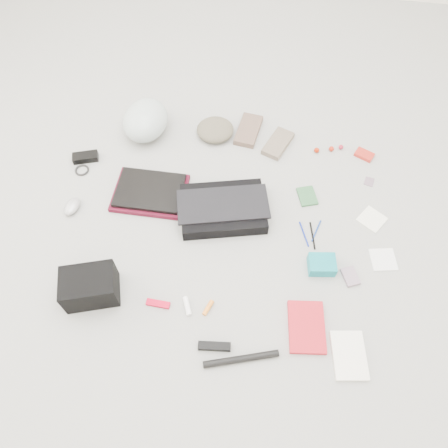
% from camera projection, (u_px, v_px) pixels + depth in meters
% --- Properties ---
extents(ground_plane, '(4.00, 4.00, 0.00)m').
position_uv_depth(ground_plane, '(224.00, 230.00, 2.01)').
color(ground_plane, gray).
extents(messenger_bag, '(0.44, 0.36, 0.06)m').
position_uv_depth(messenger_bag, '(223.00, 209.00, 2.03)').
color(messenger_bag, black).
rests_on(messenger_bag, ground_plane).
extents(bag_flap, '(0.45, 0.29, 0.01)m').
position_uv_depth(bag_flap, '(223.00, 204.00, 2.00)').
color(bag_flap, black).
rests_on(bag_flap, messenger_bag).
extents(laptop_sleeve, '(0.35, 0.26, 0.02)m').
position_uv_depth(laptop_sleeve, '(150.00, 193.00, 2.10)').
color(laptop_sleeve, '#510B1D').
rests_on(laptop_sleeve, ground_plane).
extents(laptop, '(0.32, 0.23, 0.02)m').
position_uv_depth(laptop, '(150.00, 190.00, 2.08)').
color(laptop, black).
rests_on(laptop, laptop_sleeve).
extents(bike_helmet, '(0.25, 0.30, 0.17)m').
position_uv_depth(bike_helmet, '(145.00, 120.00, 2.26)').
color(bike_helmet, silver).
rests_on(bike_helmet, ground_plane).
extents(beanie, '(0.23, 0.22, 0.07)m').
position_uv_depth(beanie, '(215.00, 130.00, 2.29)').
color(beanie, brown).
rests_on(beanie, ground_plane).
extents(mitten_left, '(0.13, 0.23, 0.03)m').
position_uv_depth(mitten_left, '(248.00, 130.00, 2.31)').
color(mitten_left, brown).
rests_on(mitten_left, ground_plane).
extents(mitten_right, '(0.16, 0.22, 0.03)m').
position_uv_depth(mitten_right, '(278.00, 143.00, 2.26)').
color(mitten_right, '#726253').
rests_on(mitten_right, ground_plane).
extents(power_brick, '(0.14, 0.10, 0.03)m').
position_uv_depth(power_brick, '(85.00, 157.00, 2.21)').
color(power_brick, black).
rests_on(power_brick, ground_plane).
extents(cable_coil, '(0.09, 0.09, 0.01)m').
position_uv_depth(cable_coil, '(82.00, 170.00, 2.18)').
color(cable_coil, black).
rests_on(cable_coil, ground_plane).
extents(mouse, '(0.08, 0.11, 0.04)m').
position_uv_depth(mouse, '(72.00, 206.00, 2.05)').
color(mouse, '#9D9DA0').
rests_on(mouse, ground_plane).
extents(camera_bag, '(0.25, 0.21, 0.14)m').
position_uv_depth(camera_bag, '(90.00, 287.00, 1.78)').
color(camera_bag, black).
rests_on(camera_bag, ground_plane).
extents(multitool, '(0.10, 0.03, 0.02)m').
position_uv_depth(multitool, '(158.00, 304.00, 1.81)').
color(multitool, '#BC021E').
rests_on(multitool, ground_plane).
extents(toiletry_tube_white, '(0.05, 0.08, 0.02)m').
position_uv_depth(toiletry_tube_white, '(187.00, 306.00, 1.80)').
color(toiletry_tube_white, white).
rests_on(toiletry_tube_white, ground_plane).
extents(toiletry_tube_orange, '(0.04, 0.07, 0.02)m').
position_uv_depth(toiletry_tube_orange, '(208.00, 308.00, 1.80)').
color(toiletry_tube_orange, orange).
rests_on(toiletry_tube_orange, ground_plane).
extents(u_lock, '(0.13, 0.05, 0.03)m').
position_uv_depth(u_lock, '(214.00, 346.00, 1.71)').
color(u_lock, black).
rests_on(u_lock, ground_plane).
extents(bike_pump, '(0.29, 0.12, 0.03)m').
position_uv_depth(bike_pump, '(241.00, 359.00, 1.68)').
color(bike_pump, black).
rests_on(bike_pump, ground_plane).
extents(book_red, '(0.17, 0.23, 0.02)m').
position_uv_depth(book_red, '(307.00, 327.00, 1.75)').
color(book_red, red).
rests_on(book_red, ground_plane).
extents(book_white, '(0.16, 0.21, 0.02)m').
position_uv_depth(book_white, '(349.00, 355.00, 1.69)').
color(book_white, white).
rests_on(book_white, ground_plane).
extents(notepad, '(0.11, 0.13, 0.01)m').
position_uv_depth(notepad, '(307.00, 196.00, 2.10)').
color(notepad, '#2C5B34').
rests_on(notepad, ground_plane).
extents(pen_blue, '(0.06, 0.13, 0.01)m').
position_uv_depth(pen_blue, '(304.00, 234.00, 1.99)').
color(pen_blue, navy).
rests_on(pen_blue, ground_plane).
extents(pen_black, '(0.04, 0.14, 0.01)m').
position_uv_depth(pen_black, '(313.00, 236.00, 1.98)').
color(pen_black, black).
rests_on(pen_black, ground_plane).
extents(pen_navy, '(0.04, 0.12, 0.01)m').
position_uv_depth(pen_navy, '(316.00, 231.00, 2.00)').
color(pen_navy, navy).
rests_on(pen_navy, ground_plane).
extents(accordion_wallet, '(0.13, 0.11, 0.06)m').
position_uv_depth(accordion_wallet, '(322.00, 265.00, 1.88)').
color(accordion_wallet, '#0D8391').
rests_on(accordion_wallet, ground_plane).
extents(card_deck, '(0.09, 0.10, 0.02)m').
position_uv_depth(card_deck, '(350.00, 276.00, 1.87)').
color(card_deck, gray).
rests_on(card_deck, ground_plane).
extents(napkin_top, '(0.15, 0.15, 0.01)m').
position_uv_depth(napkin_top, '(372.00, 219.00, 2.03)').
color(napkin_top, white).
rests_on(napkin_top, ground_plane).
extents(napkin_bottom, '(0.13, 0.13, 0.01)m').
position_uv_depth(napkin_bottom, '(383.00, 260.00, 1.92)').
color(napkin_bottom, white).
rests_on(napkin_bottom, ground_plane).
extents(lollipop_a, '(0.03, 0.03, 0.03)m').
position_uv_depth(lollipop_a, '(317.00, 150.00, 2.24)').
color(lollipop_a, '#A21D04').
rests_on(lollipop_a, ground_plane).
extents(lollipop_b, '(0.03, 0.03, 0.03)m').
position_uv_depth(lollipop_b, '(331.00, 149.00, 2.25)').
color(lollipop_b, '#AF210F').
rests_on(lollipop_b, ground_plane).
extents(lollipop_c, '(0.03, 0.03, 0.02)m').
position_uv_depth(lollipop_c, '(341.00, 147.00, 2.26)').
color(lollipop_c, maroon).
rests_on(lollipop_c, ground_plane).
extents(altoids_tin, '(0.11, 0.09, 0.02)m').
position_uv_depth(altoids_tin, '(364.00, 155.00, 2.23)').
color(altoids_tin, red).
rests_on(altoids_tin, ground_plane).
extents(stamp_sheet, '(0.05, 0.06, 0.00)m').
position_uv_depth(stamp_sheet, '(369.00, 182.00, 2.15)').
color(stamp_sheet, slate).
rests_on(stamp_sheet, ground_plane).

